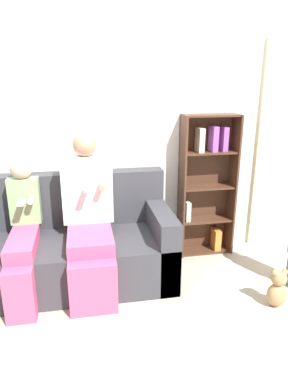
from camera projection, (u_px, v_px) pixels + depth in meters
name	position (u px, v px, depth m)	size (l,w,h in m)	color
ground_plane	(114.00, 309.00, 2.64)	(14.00, 14.00, 0.00)	#B2A893
back_wall	(100.00, 128.00, 3.13)	(10.00, 0.06, 2.55)	silver
curtain_panel	(287.00, 148.00, 3.48)	(0.67, 0.04, 2.07)	beige
couch	(68.00, 248.00, 2.96)	(1.78, 0.81, 0.90)	#38383D
adult_seated	(89.00, 213.00, 2.79)	(0.42, 0.74, 1.28)	#DB4C75
child_seated	(22.00, 231.00, 2.70)	(0.25, 0.77, 1.09)	#DB4C75
bookshelf	(207.00, 184.00, 3.36)	(0.54, 0.22, 1.39)	#4C2D1E
teddy_bear	(277.00, 289.00, 2.64)	(0.16, 0.13, 0.32)	tan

